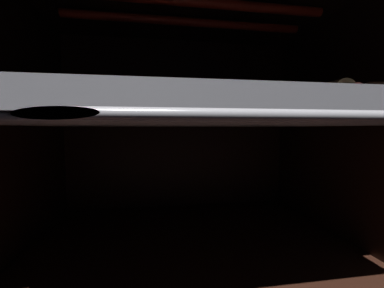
{
  "coord_description": "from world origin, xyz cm",
  "views": [
    {
      "loc": [
        -5.72,
        -32.48,
        19.18
      ],
      "look_at": [
        0.0,
        4.33,
        16.67
      ],
      "focal_mm": 21.79,
      "sensor_mm": 36.0,
      "label": 1
    }
  ],
  "objects_px": {
    "pig_in_blanket_mid_3": "(84,107)",
    "pig_in_blanket_mid_5": "(307,101)",
    "oven_rack_mid": "(197,124)",
    "pig_in_blanket_mid_2": "(331,95)",
    "pig_in_blanket_mid_6": "(40,99)",
    "pig_in_blanket_mid_7": "(293,110)",
    "baking_tray_mid": "(197,118)",
    "pig_in_blanket_mid_4": "(221,105)",
    "pig_in_blanket_mid_1": "(328,105)"
  },
  "relations": [
    {
      "from": "pig_in_blanket_mid_3",
      "to": "pig_in_blanket_mid_5",
      "type": "distance_m",
      "value": 0.32
    },
    {
      "from": "pig_in_blanket_mid_4",
      "to": "pig_in_blanket_mid_7",
      "type": "bearing_deg",
      "value": 21.59
    },
    {
      "from": "pig_in_blanket_mid_4",
      "to": "pig_in_blanket_mid_7",
      "type": "height_order",
      "value": "pig_in_blanket_mid_4"
    },
    {
      "from": "oven_rack_mid",
      "to": "pig_in_blanket_mid_3",
      "type": "distance_m",
      "value": 0.18
    },
    {
      "from": "pig_in_blanket_mid_2",
      "to": "pig_in_blanket_mid_6",
      "type": "relative_size",
      "value": 1.11
    },
    {
      "from": "oven_rack_mid",
      "to": "pig_in_blanket_mid_6",
      "type": "bearing_deg",
      "value": -163.14
    },
    {
      "from": "pig_in_blanket_mid_1",
      "to": "pig_in_blanket_mid_6",
      "type": "bearing_deg",
      "value": -174.73
    },
    {
      "from": "baking_tray_mid",
      "to": "pig_in_blanket_mid_3",
      "type": "bearing_deg",
      "value": 161.29
    },
    {
      "from": "pig_in_blanket_mid_3",
      "to": "pig_in_blanket_mid_4",
      "type": "xyz_separation_m",
      "value": [
        0.21,
        -0.04,
        0.0
      ]
    },
    {
      "from": "pig_in_blanket_mid_1",
      "to": "pig_in_blanket_mid_5",
      "type": "distance_m",
      "value": 0.07
    },
    {
      "from": "pig_in_blanket_mid_3",
      "to": "pig_in_blanket_mid_4",
      "type": "height_order",
      "value": "pig_in_blanket_mid_4"
    },
    {
      "from": "oven_rack_mid",
      "to": "pig_in_blanket_mid_3",
      "type": "relative_size",
      "value": 8.96
    },
    {
      "from": "pig_in_blanket_mid_1",
      "to": "pig_in_blanket_mid_2",
      "type": "height_order",
      "value": "pig_in_blanket_mid_1"
    },
    {
      "from": "oven_rack_mid",
      "to": "pig_in_blanket_mid_2",
      "type": "xyz_separation_m",
      "value": [
        0.11,
        -0.12,
        0.03
      ]
    },
    {
      "from": "baking_tray_mid",
      "to": "pig_in_blanket_mid_3",
      "type": "relative_size",
      "value": 8.19
    },
    {
      "from": "pig_in_blanket_mid_2",
      "to": "pig_in_blanket_mid_7",
      "type": "bearing_deg",
      "value": 66.67
    },
    {
      "from": "pig_in_blanket_mid_2",
      "to": "pig_in_blanket_mid_4",
      "type": "height_order",
      "value": "pig_in_blanket_mid_4"
    },
    {
      "from": "pig_in_blanket_mid_6",
      "to": "pig_in_blanket_mid_7",
      "type": "xyz_separation_m",
      "value": [
        0.38,
        0.14,
        0.0
      ]
    },
    {
      "from": "baking_tray_mid",
      "to": "pig_in_blanket_mid_2",
      "type": "height_order",
      "value": "pig_in_blanket_mid_2"
    },
    {
      "from": "baking_tray_mid",
      "to": "pig_in_blanket_mid_1",
      "type": "xyz_separation_m",
      "value": [
        0.19,
        -0.02,
        0.02
      ]
    },
    {
      "from": "pig_in_blanket_mid_2",
      "to": "pig_in_blanket_mid_7",
      "type": "distance_m",
      "value": 0.22
    },
    {
      "from": "baking_tray_mid",
      "to": "pig_in_blanket_mid_5",
      "type": "xyz_separation_m",
      "value": [
        0.13,
        -0.05,
        0.02
      ]
    },
    {
      "from": "pig_in_blanket_mid_2",
      "to": "pig_in_blanket_mid_4",
      "type": "bearing_deg",
      "value": 116.64
    },
    {
      "from": "pig_in_blanket_mid_1",
      "to": "pig_in_blanket_mid_5",
      "type": "xyz_separation_m",
      "value": [
        -0.06,
        -0.03,
        0.0
      ]
    },
    {
      "from": "pig_in_blanket_mid_2",
      "to": "pig_in_blanket_mid_1",
      "type": "bearing_deg",
      "value": 51.96
    },
    {
      "from": "baking_tray_mid",
      "to": "pig_in_blanket_mid_7",
      "type": "xyz_separation_m",
      "value": [
        0.2,
        0.08,
        0.02
      ]
    },
    {
      "from": "baking_tray_mid",
      "to": "pig_in_blanket_mid_1",
      "type": "bearing_deg",
      "value": -6.09
    },
    {
      "from": "pig_in_blanket_mid_3",
      "to": "oven_rack_mid",
      "type": "bearing_deg",
      "value": -18.71
    },
    {
      "from": "pig_in_blanket_mid_3",
      "to": "pig_in_blanket_mid_6",
      "type": "xyz_separation_m",
      "value": [
        -0.01,
        -0.11,
        -0.0
      ]
    },
    {
      "from": "pig_in_blanket_mid_6",
      "to": "pig_in_blanket_mid_2",
      "type": "bearing_deg",
      "value": -12.75
    },
    {
      "from": "pig_in_blanket_mid_5",
      "to": "pig_in_blanket_mid_7",
      "type": "xyz_separation_m",
      "value": [
        0.07,
        0.14,
        0.0
      ]
    },
    {
      "from": "pig_in_blanket_mid_5",
      "to": "pig_in_blanket_mid_4",
      "type": "bearing_deg",
      "value": 140.3
    },
    {
      "from": "pig_in_blanket_mid_1",
      "to": "pig_in_blanket_mid_6",
      "type": "height_order",
      "value": "pig_in_blanket_mid_1"
    },
    {
      "from": "oven_rack_mid",
      "to": "pig_in_blanket_mid_5",
      "type": "bearing_deg",
      "value": -22.59
    },
    {
      "from": "pig_in_blanket_mid_1",
      "to": "pig_in_blanket_mid_2",
      "type": "xyz_separation_m",
      "value": [
        -0.08,
        -0.1,
        -0.0
      ]
    },
    {
      "from": "pig_in_blanket_mid_1",
      "to": "pig_in_blanket_mid_2",
      "type": "distance_m",
      "value": 0.13
    },
    {
      "from": "pig_in_blanket_mid_6",
      "to": "baking_tray_mid",
      "type": "bearing_deg",
      "value": 16.86
    },
    {
      "from": "pig_in_blanket_mid_7",
      "to": "baking_tray_mid",
      "type": "bearing_deg",
      "value": -157.44
    },
    {
      "from": "pig_in_blanket_mid_1",
      "to": "pig_in_blanket_mid_3",
      "type": "bearing_deg",
      "value": 167.86
    },
    {
      "from": "pig_in_blanket_mid_1",
      "to": "pig_in_blanket_mid_3",
      "type": "relative_size",
      "value": 0.91
    },
    {
      "from": "pig_in_blanket_mid_5",
      "to": "pig_in_blanket_mid_6",
      "type": "relative_size",
      "value": 0.93
    },
    {
      "from": "oven_rack_mid",
      "to": "pig_in_blanket_mid_4",
      "type": "height_order",
      "value": "pig_in_blanket_mid_4"
    },
    {
      "from": "oven_rack_mid",
      "to": "pig_in_blanket_mid_6",
      "type": "xyz_separation_m",
      "value": [
        -0.18,
        -0.05,
        0.02
      ]
    },
    {
      "from": "baking_tray_mid",
      "to": "pig_in_blanket_mid_4",
      "type": "bearing_deg",
      "value": 26.13
    },
    {
      "from": "baking_tray_mid",
      "to": "pig_in_blanket_mid_6",
      "type": "xyz_separation_m",
      "value": [
        -0.18,
        -0.05,
        0.02
      ]
    },
    {
      "from": "baking_tray_mid",
      "to": "pig_in_blanket_mid_5",
      "type": "height_order",
      "value": "pig_in_blanket_mid_5"
    },
    {
      "from": "oven_rack_mid",
      "to": "pig_in_blanket_mid_7",
      "type": "bearing_deg",
      "value": 22.56
    },
    {
      "from": "pig_in_blanket_mid_5",
      "to": "pig_in_blanket_mid_7",
      "type": "relative_size",
      "value": 1.04
    },
    {
      "from": "pig_in_blanket_mid_1",
      "to": "pig_in_blanket_mid_7",
      "type": "relative_size",
      "value": 1.03
    },
    {
      "from": "oven_rack_mid",
      "to": "pig_in_blanket_mid_2",
      "type": "relative_size",
      "value": 8.2
    }
  ]
}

